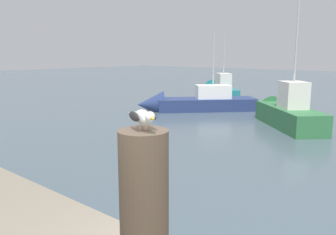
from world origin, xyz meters
TOP-DOWN VIEW (x-y plane):
  - mooring_post at (-0.76, -0.48)m, footprint 0.34×0.34m
  - seagull at (-0.75, -0.48)m, footprint 0.37×0.22m
  - boat_teal at (-12.91, 19.60)m, footprint 5.11×4.81m
  - boat_navy at (-10.00, 12.54)m, footprint 5.25×5.45m
  - boat_green at (-4.87, 12.08)m, footprint 4.49×4.43m

SIDE VIEW (x-z plane):
  - boat_navy at x=-10.00m, z-range -1.73..2.57m
  - boat_teal at x=-12.91m, z-range -1.72..2.58m
  - boat_green at x=-4.87m, z-range -2.05..3.16m
  - mooring_post at x=-0.76m, z-range 1.38..2.45m
  - seagull at x=-0.75m, z-range 2.47..2.61m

